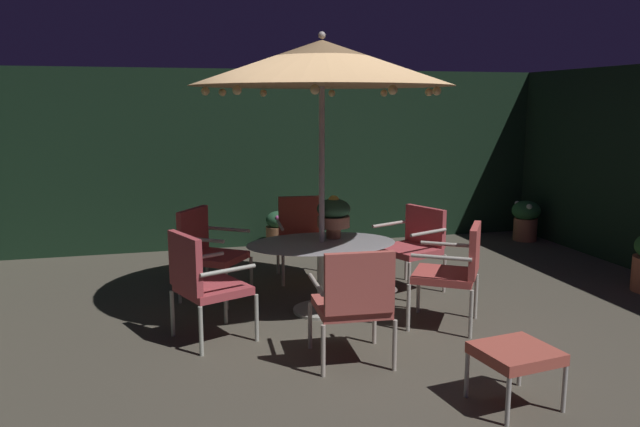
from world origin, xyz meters
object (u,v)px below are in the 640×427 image
Objects in this scene: patio_chair_northeast at (414,242)px; patio_chair_east at (302,231)px; patio_chair_north at (455,267)px; patio_dining_table at (322,257)px; potted_plant_left_near at (278,230)px; patio_chair_southwest at (354,299)px; patio_chair_south at (202,279)px; ottoman_footrest at (516,355)px; centerpiece_planter at (334,214)px; potted_plant_back_center at (526,219)px; patio_chair_southeast at (207,248)px; patio_umbrella at (322,64)px.

patio_chair_northeast is 1.36m from patio_chair_east.
patio_chair_northeast is (0.11, 1.21, -0.03)m from patio_chair_north.
potted_plant_left_near is at bearing 88.26° from patio_dining_table.
patio_chair_southwest is (-1.18, -0.60, -0.02)m from patio_chair_north.
patio_chair_south is (-1.21, -0.51, 0.00)m from patio_dining_table.
ottoman_footrest is at bearing -101.20° from patio_chair_north.
patio_dining_table is 1.63× the size of patio_chair_northeast.
patio_chair_southwest is 1.72× the size of potted_plant_left_near.
centerpiece_planter is 2.66m from potted_plant_left_near.
patio_dining_table reaches higher than potted_plant_back_center.
patio_chair_southeast is at bearing -155.10° from patio_chair_east.
patio_chair_southeast is 1.00× the size of patio_chair_southwest.
patio_chair_south is 2.65m from ottoman_footrest.
patio_chair_south reaches higher than patio_dining_table.
patio_chair_southeast reaches higher than patio_chair_east.
patio_dining_table is at bearing -157.56° from patio_chair_northeast.
patio_chair_east is at bearing 116.20° from patio_chair_north.
potted_plant_back_center is at bearing 43.31° from patio_chair_southwest.
patio_umbrella is 2.29m from patio_chair_southeast.
patio_dining_table is 2.63× the size of ottoman_footrest.
potted_plant_left_near is (-1.01, 3.43, -0.29)m from patio_chair_north.
patio_chair_east is at bearing 143.79° from patio_chair_northeast.
patio_chair_northeast is (1.04, 0.35, -0.43)m from centerpiece_planter.
ottoman_footrest is at bearing -58.13° from patio_chair_southeast.
patio_umbrella is at bearing -157.56° from patio_chair_northeast.
patio_dining_table is at bearing 86.43° from patio_chair_southwest.
patio_chair_north is 1.57m from ottoman_footrest.
patio_umbrella is at bearing 22.75° from patio_chair_south.
patio_chair_southwest is at bearing -93.57° from patio_umbrella.
ottoman_footrest is (0.79, -2.24, -2.07)m from patio_umbrella.
centerpiece_planter is at bearing 104.86° from ottoman_footrest.
centerpiece_planter reaches higher than patio_chair_southwest.
patio_umbrella is at bearing -138.72° from centerpiece_planter.
patio_dining_table is at bearing 146.99° from patio_chair_north.
patio_chair_north is 0.99× the size of patio_chair_south.
patio_chair_south reaches higher than patio_chair_southwest.
patio_chair_southeast is (-1.17, -0.54, -0.00)m from patio_chair_east.
potted_plant_left_near is 3.77m from potted_plant_back_center.
patio_chair_southwest is at bearing -94.10° from patio_chair_east.
patio_chair_east is (-0.99, 2.01, -0.02)m from patio_chair_north.
patio_chair_north is 1.02× the size of patio_chair_east.
centerpiece_planter reaches higher than patio_chair_north.
patio_chair_north is at bearing -131.51° from potted_plant_back_center.
patio_chair_south is at bearing 139.09° from ottoman_footrest.
patio_chair_north is 3.58m from potted_plant_left_near.
centerpiece_planter is 0.45× the size of patio_chair_southeast.
centerpiece_planter reaches higher than patio_chair_northeast.
potted_plant_back_center is at bearing -4.98° from potted_plant_left_near.
potted_plant_left_near is at bearing 90.94° from patio_chair_east.
patio_dining_table is 1.57× the size of patio_chair_east.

